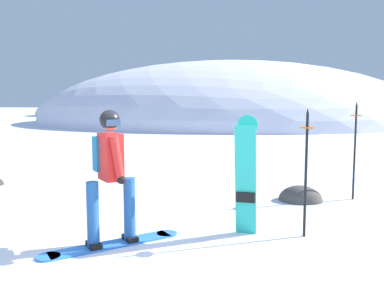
{
  "coord_description": "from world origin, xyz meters",
  "views": [
    {
      "loc": [
        1.87,
        -3.65,
        1.79
      ],
      "look_at": [
        -0.15,
        3.72,
        1.0
      ],
      "focal_mm": 36.67,
      "sensor_mm": 36.0,
      "label": 1
    }
  ],
  "objects": [
    {
      "name": "ground_plane",
      "position": [
        0.0,
        0.0,
        0.0
      ],
      "size": [
        300.0,
        300.0,
        0.0
      ],
      "primitive_type": "plane",
      "color": "white"
    },
    {
      "name": "ridge_peak_main",
      "position": [
        -5.26,
        34.78,
        0.0
      ],
      "size": [
        36.39,
        32.75,
        11.58
      ],
      "color": "white",
      "rests_on": "ground"
    },
    {
      "name": "ridge_peak_far",
      "position": [
        -25.81,
        51.07,
        0.0
      ],
      "size": [
        22.87,
        20.58,
        7.98
      ],
      "color": "white",
      "rests_on": "ground"
    },
    {
      "name": "snowboarder_main",
      "position": [
        -0.4,
        0.74,
        0.92
      ],
      "size": [
        1.35,
        1.42,
        1.71
      ],
      "color": "blue",
      "rests_on": "ground"
    },
    {
      "name": "spare_snowboard",
      "position": [
        1.2,
        1.55,
        0.83
      ],
      "size": [
        0.28,
        0.28,
        1.64
      ],
      "color": "#23B7A3",
      "rests_on": "ground"
    },
    {
      "name": "piste_marker_near",
      "position": [
        2.88,
        4.11,
        1.05
      ],
      "size": [
        0.2,
        0.2,
        1.83
      ],
      "color": "black",
      "rests_on": "ground"
    },
    {
      "name": "piste_marker_far",
      "position": [
        1.97,
        1.72,
        1.0
      ],
      "size": [
        0.2,
        0.2,
        1.73
      ],
      "color": "black",
      "rests_on": "ground"
    },
    {
      "name": "rock_mid",
      "position": [
        1.93,
        3.75,
        0.0
      ],
      "size": [
        0.8,
        0.68,
        0.56
      ],
      "color": "#4C4742",
      "rests_on": "ground"
    }
  ]
}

